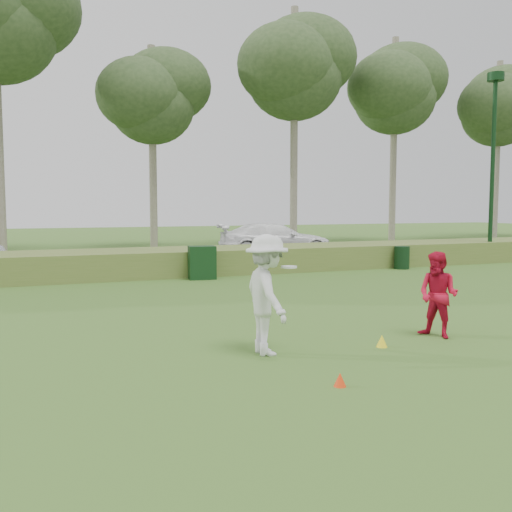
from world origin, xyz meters
name	(u,v)px	position (x,y,z in m)	size (l,w,h in m)	color
ground	(345,351)	(0.00, 0.00, 0.00)	(120.00, 120.00, 0.00)	#356120
reed_strip	(173,262)	(0.00, 12.00, 0.45)	(80.00, 3.00, 0.90)	#546C2B
park_road	(146,261)	(0.00, 17.00, 0.03)	(80.00, 6.00, 0.06)	#2D2D2D
lamp_post	(494,134)	(14.00, 11.00, 5.59)	(0.70, 0.70, 8.18)	black
tree_4	(152,98)	(2.00, 24.50, 8.59)	(6.24, 6.24, 11.50)	gray
tree_5	(294,69)	(10.00, 22.50, 10.47)	(7.28, 7.28, 14.00)	gray
tree_6	(395,90)	(18.00, 23.80, 10.10)	(7.02, 7.02, 13.50)	gray
tree_7	(499,107)	(26.00, 22.80, 9.34)	(6.50, 6.50, 12.50)	gray
player_white	(267,295)	(-1.31, 0.31, 1.00)	(0.93, 1.32, 2.00)	silver
player_red	(438,295)	(2.13, 0.21, 0.81)	(0.78, 0.61, 1.61)	red
cone_orange	(340,380)	(-1.07, -1.66, 0.09)	(0.17, 0.17, 0.19)	#FF390D
cone_yellow	(382,341)	(0.73, -0.03, 0.11)	(0.20, 0.20, 0.22)	yellow
utility_cabinet	(202,263)	(0.54, 10.13, 0.56)	(0.90, 0.56, 1.12)	black
trash_bin	(402,258)	(8.74, 10.20, 0.45)	(0.59, 0.59, 0.89)	black
car_right	(276,240)	(6.19, 16.66, 0.86)	(2.23, 5.50, 1.59)	white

